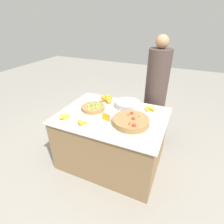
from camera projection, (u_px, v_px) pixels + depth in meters
ground_plane at (112, 159)px, 2.75m from camera, size 12.00×12.00×0.00m
market_table at (112, 138)px, 2.55m from camera, size 1.44×1.09×0.79m
lime_bowl at (94, 108)px, 2.50m from camera, size 0.33×0.33×0.09m
tomato_basket at (131, 121)px, 2.16m from camera, size 0.45×0.45×0.10m
orange_pile at (107, 99)px, 2.71m from camera, size 0.16×0.20×0.12m
metal_bowl at (128, 104)px, 2.55m from camera, size 0.35×0.35×0.09m
price_sign at (106, 117)px, 2.22m from camera, size 0.12×0.03×0.10m
banana_bunch_back_center at (81, 122)px, 2.16m from camera, size 0.18×0.15×0.06m
banana_bunch_middle_right at (149, 109)px, 2.48m from camera, size 0.18×0.15×0.05m
banana_bunch_middle_left at (64, 117)px, 2.28m from camera, size 0.16×0.17×0.06m
vendor_person at (155, 96)px, 2.88m from camera, size 0.35×0.35×1.75m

